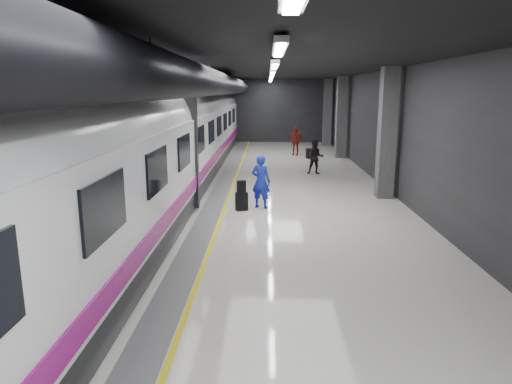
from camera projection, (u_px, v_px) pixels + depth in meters
ground at (254, 211)px, 14.38m from camera, size 40.00×40.00×0.00m
platform_hall at (246, 96)px, 14.56m from camera, size 10.02×40.02×4.51m
train at (148, 145)px, 14.01m from camera, size 3.05×38.00×4.05m
traveler_main at (261, 182)px, 14.58m from camera, size 0.74×0.62×1.73m
suitcase_main at (242, 201)px, 14.38m from camera, size 0.42×0.35×0.58m
shoulder_bag at (241, 186)px, 14.29m from camera, size 0.31×0.21×0.38m
traveler_far_a at (316, 157)px, 20.58m from camera, size 0.79×0.64×1.54m
traveler_far_b at (295, 141)px, 26.74m from camera, size 1.04×0.61×1.67m
suitcase_far at (310, 153)px, 25.51m from camera, size 0.45×0.38×0.57m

